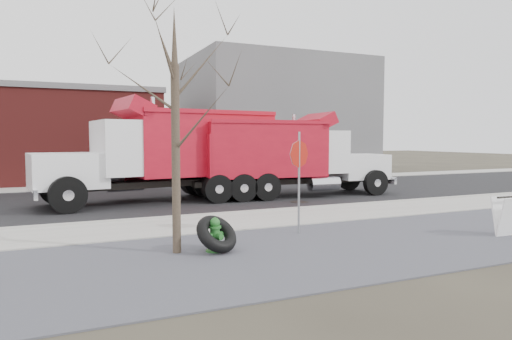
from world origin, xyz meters
name	(u,v)px	position (x,y,z in m)	size (l,w,h in m)	color
ground	(263,222)	(0.00, 0.00, 0.00)	(120.00, 120.00, 0.00)	#383328
gravel_verge	(327,248)	(0.00, -3.50, 0.01)	(60.00, 5.00, 0.03)	slate
sidewalk	(259,220)	(0.00, 0.25, 0.03)	(60.00, 2.50, 0.06)	#9E9B93
curb	(243,213)	(0.00, 1.55, 0.06)	(60.00, 0.15, 0.11)	#9E9B93
road	(200,197)	(0.00, 6.30, 0.01)	(60.00, 9.40, 0.02)	black
far_sidewalk	(169,184)	(0.00, 12.00, 0.03)	(60.00, 2.00, 0.06)	#9E9B93
building_grey	(272,117)	(9.00, 18.00, 4.00)	(12.00, 10.00, 8.00)	slate
bare_tree	(175,98)	(-3.20, -2.60, 3.30)	(3.20, 3.20, 5.20)	#382D23
fire_hydrant	(215,236)	(-2.41, -2.81, 0.35)	(0.43, 0.43, 0.77)	#2B722D
truck_tire	(217,234)	(-2.40, -2.87, 0.42)	(1.21, 1.17, 0.85)	black
stop_sign	(299,164)	(0.15, -1.90, 1.80)	(0.67, 0.30, 2.63)	gray
sandwich_board	(508,216)	(4.80, -4.25, 0.53)	(0.74, 0.49, 1.00)	white
dump_truck_red_a	(287,154)	(3.39, 4.99, 1.78)	(8.72, 2.87, 3.50)	black
dump_truck_red_b	(171,150)	(-1.37, 5.60, 1.99)	(9.48, 3.84, 3.91)	black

